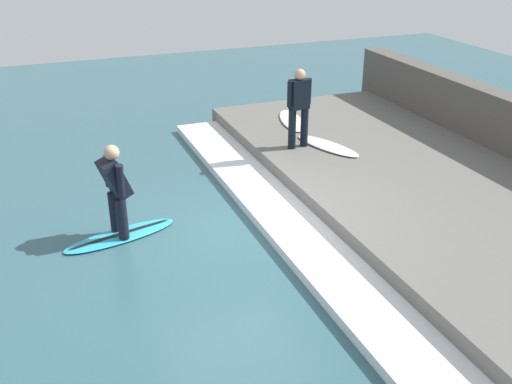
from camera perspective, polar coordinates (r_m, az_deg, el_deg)
The scene contains 8 objects.
ground_plane at distance 9.79m, azimuth -2.06°, elevation -4.06°, with size 28.00×28.00×0.00m, color #335B66.
concrete_ledge at distance 11.28m, azimuth 15.42°, elevation 0.24°, with size 4.40×11.08×0.40m, color #66635E.
wave_foam_crest at distance 10.05m, azimuth 2.84°, elevation -2.74°, with size 0.98×10.53×0.16m, color white.
surfboard_riding at distance 9.93m, azimuth -12.77°, elevation -4.06°, with size 1.96×0.96×0.07m.
surfer_riding at distance 9.55m, azimuth -13.26°, elevation 0.54°, with size 0.53×0.66×1.52m.
surfer_waiting_near at distance 12.07m, azimuth 4.11°, elevation 8.35°, with size 0.54×0.28×1.62m.
surfboard_waiting_near at distance 12.40m, azimuth 6.83°, elevation 4.40°, with size 0.98×1.71×0.06m.
surfboard_spare at distance 13.91m, azimuth 3.42°, elevation 6.83°, with size 0.85×1.69×0.06m.
Camera 1 is at (-2.81, -8.08, 4.75)m, focal length 42.00 mm.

